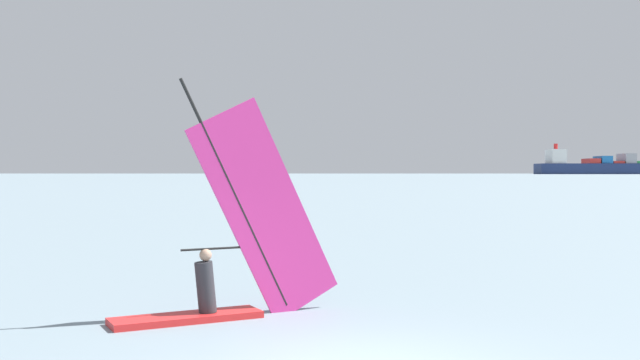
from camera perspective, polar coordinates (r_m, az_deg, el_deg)
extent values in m
cube|color=red|center=(13.11, -10.45, -10.61)|extent=(2.21, 2.51, 0.12)
cylinder|color=black|center=(13.16, -6.67, -1.25)|extent=(1.35, 1.66, 4.15)
cube|color=#D8338C|center=(13.39, -4.36, -2.47)|extent=(1.94, 2.39, 4.17)
cylinder|color=black|center=(13.12, -7.86, -5.34)|extent=(0.94, 1.15, 0.04)
cylinder|color=#2D2D33|center=(13.12, -8.98, -8.32)|extent=(0.50, 0.52, 0.93)
sphere|color=tan|center=(13.04, -8.99, -5.84)|extent=(0.22, 0.22, 0.22)
cube|color=navy|center=(817.50, 22.07, 0.82)|extent=(157.73, 88.64, 11.06)
cube|color=silver|center=(798.39, 18.04, 1.77)|extent=(24.13, 31.03, 14.85)
cylinder|color=red|center=(798.66, 18.04, 2.52)|extent=(4.00, 4.00, 6.00)
cube|color=red|center=(809.62, 20.53, 1.40)|extent=(20.77, 29.95, 5.20)
cube|color=#1E66AD|center=(813.74, 21.34, 1.49)|extent=(20.77, 29.95, 7.80)
cube|color=red|center=(817.98, 22.14, 1.30)|extent=(20.77, 29.95, 2.60)
cube|color=#99999E|center=(822.46, 22.94, 1.56)|extent=(20.77, 29.95, 10.40)
cube|color=#2D8C47|center=(826.99, 23.73, 1.28)|extent=(20.77, 29.95, 2.60)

